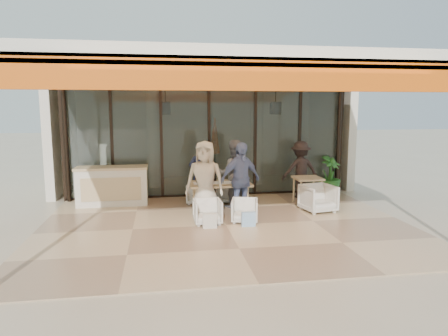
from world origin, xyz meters
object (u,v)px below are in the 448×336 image
at_px(diner_periwinkle, 240,180).
at_px(potted_palm, 330,175).
at_px(host_counter, 112,186).
at_px(diner_navy, 201,176).
at_px(chair_near_left, 208,210).
at_px(standing_woman, 300,170).
at_px(side_table, 308,181).
at_px(chair_far_right, 230,190).
at_px(side_chair, 318,197).
at_px(chair_near_right, 245,209).
at_px(diner_grey, 234,174).
at_px(dining_table, 220,185).
at_px(diner_cream, 205,180).
at_px(chair_far_left, 199,192).

bearing_deg(diner_periwinkle, potted_palm, 10.54).
distance_m(host_counter, diner_navy, 2.39).
bearing_deg(chair_near_left, standing_woman, 35.01).
relative_size(diner_navy, side_table, 2.29).
xyz_separation_m(chair_far_right, chair_near_left, (-0.84, -1.90, -0.05)).
xyz_separation_m(side_table, side_chair, (0.00, -0.75, -0.26)).
xyz_separation_m(diner_navy, side_chair, (2.83, -0.81, -0.47)).
distance_m(chair_near_right, diner_grey, 1.52).
bearing_deg(diner_periwinkle, standing_woman, 17.41).
bearing_deg(host_counter, diner_periwinkle, -26.71).
height_order(dining_table, diner_periwinkle, diner_periwinkle).
height_order(chair_far_right, chair_near_right, chair_far_right).
relative_size(chair_near_right, standing_woman, 0.36).
bearing_deg(diner_cream, host_counter, 164.07).
bearing_deg(chair_near_right, standing_woman, 59.69).
bearing_deg(dining_table, diner_navy, 132.85).
bearing_deg(diner_grey, chair_far_right, -87.26).
relative_size(chair_near_right, diner_navy, 0.35).
distance_m(diner_cream, standing_woman, 3.35).
relative_size(chair_far_left, side_table, 0.85).
bearing_deg(host_counter, side_chair, -16.13).
bearing_deg(diner_cream, chair_far_right, 77.68).
bearing_deg(diner_cream, potted_palm, 44.57).
bearing_deg(side_chair, chair_near_right, -174.11).
relative_size(chair_near_left, standing_woman, 0.38).
xyz_separation_m(host_counter, potted_palm, (6.19, 0.33, 0.05)).
distance_m(diner_grey, diner_cream, 1.23).
bearing_deg(diner_cream, side_chair, 20.50).
bearing_deg(chair_near_left, diner_grey, 57.54).
relative_size(chair_near_left, chair_near_right, 1.03).
bearing_deg(standing_woman, dining_table, 23.45).
height_order(host_counter, diner_periwinkle, diner_periwinkle).
bearing_deg(diner_periwinkle, diner_cream, 158.79).
bearing_deg(chair_near_right, side_chair, 30.15).
bearing_deg(diner_periwinkle, chair_far_left, 99.75).
height_order(diner_navy, diner_cream, diner_cream).
bearing_deg(host_counter, side_table, -8.10).
bearing_deg(host_counter, dining_table, -22.48).
height_order(chair_far_left, chair_far_right, chair_far_right).
distance_m(diner_grey, standing_woman, 2.21).
relative_size(chair_near_right, side_table, 0.80).
relative_size(chair_far_left, diner_cream, 0.35).
bearing_deg(side_table, dining_table, -170.93).
bearing_deg(chair_far_left, chair_far_right, -166.05).
distance_m(diner_navy, diner_grey, 0.84).
height_order(host_counter, potted_palm, potted_palm).
relative_size(diner_grey, diner_periwinkle, 0.99).
bearing_deg(chair_near_left, chair_near_right, -1.49).
xyz_separation_m(host_counter, side_table, (5.10, -0.73, 0.11)).
xyz_separation_m(host_counter, side_chair, (5.10, -1.48, -0.15)).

